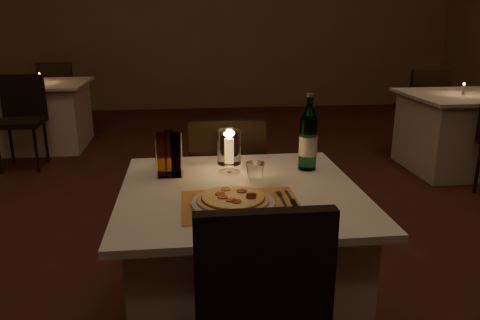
{
  "coord_description": "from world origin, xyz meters",
  "views": [
    {
      "loc": [
        -0.36,
        -2.64,
        1.43
      ],
      "look_at": [
        -0.14,
        -0.79,
        0.86
      ],
      "focal_mm": 35.0,
      "sensor_mm": 36.0,
      "label": 1
    }
  ],
  "objects": [
    {
      "name": "main_table",
      "position": [
        -0.14,
        -0.81,
        0.37
      ],
      "size": [
        1.0,
        1.0,
        0.74
      ],
      "color": "silver",
      "rests_on": "ground"
    },
    {
      "name": "knife",
      "position": [
        0.04,
        -1.02,
        0.75
      ],
      "size": [
        0.02,
        0.22,
        0.01
      ],
      "color": "black",
      "rests_on": "placemat"
    },
    {
      "name": "tumbler",
      "position": [
        -0.07,
        -0.71,
        0.78
      ],
      "size": [
        0.08,
        0.08,
        0.08
      ],
      "primitive_type": null,
      "color": "white",
      "rests_on": "main_table"
    },
    {
      "name": "neighbor_candle_right",
      "position": [
        2.23,
        1.46,
        0.79
      ],
      "size": [
        0.03,
        0.03,
        0.11
      ],
      "color": "white",
      "rests_on": "neighbor_table_right"
    },
    {
      "name": "chair_far",
      "position": [
        -0.14,
        -0.1,
        0.55
      ],
      "size": [
        0.42,
        0.42,
        0.9
      ],
      "color": "black",
      "rests_on": "ground"
    },
    {
      "name": "hurricane_candle",
      "position": [
        -0.17,
        -0.62,
        0.86
      ],
      "size": [
        0.11,
        0.11,
        0.21
      ],
      "color": "white",
      "rests_on": "main_table"
    },
    {
      "name": "neighbor_candle_left",
      "position": [
        -1.96,
        2.8,
        0.79
      ],
      "size": [
        0.03,
        0.03,
        0.11
      ],
      "color": "white",
      "rests_on": "neighbor_table_left"
    },
    {
      "name": "neighbor_chair_la",
      "position": [
        -1.96,
        2.09,
        0.55
      ],
      "size": [
        0.42,
        0.42,
        0.9
      ],
      "color": "black",
      "rests_on": "ground"
    },
    {
      "name": "water_bottle",
      "position": [
        0.2,
        -0.58,
        0.88
      ],
      "size": [
        0.09,
        0.09,
        0.36
      ],
      "color": "#5BAA75",
      "rests_on": "main_table"
    },
    {
      "name": "cruet_caddy",
      "position": [
        -0.44,
        -0.61,
        0.84
      ],
      "size": [
        0.12,
        0.12,
        0.21
      ],
      "color": "white",
      "rests_on": "main_table"
    },
    {
      "name": "neighbor_chair_rb",
      "position": [
        2.23,
        2.17,
        0.55
      ],
      "size": [
        0.42,
        0.42,
        0.9
      ],
      "color": "black",
      "rests_on": "ground"
    },
    {
      "name": "neighbor_table_right",
      "position": [
        2.23,
        1.46,
        0.37
      ],
      "size": [
        1.0,
        1.0,
        0.74
      ],
      "color": "silver",
      "rests_on": "ground"
    },
    {
      "name": "placemat",
      "position": [
        -0.16,
        -0.99,
        0.74
      ],
      "size": [
        0.45,
        0.34,
        0.0
      ],
      "primitive_type": "cube",
      "color": "#BF7F42",
      "rests_on": "main_table"
    },
    {
      "name": "wall_back",
      "position": [
        0.0,
        5.01,
        1.5
      ],
      "size": [
        8.0,
        0.02,
        3.0
      ],
      "primitive_type": "cube",
      "color": "#8E7953",
      "rests_on": "ground"
    },
    {
      "name": "plate",
      "position": [
        -0.19,
        -0.99,
        0.75
      ],
      "size": [
        0.32,
        0.32,
        0.01
      ],
      "primitive_type": "cylinder",
      "color": "white",
      "rests_on": "placemat"
    },
    {
      "name": "floor",
      "position": [
        0.0,
        0.0,
        -0.01
      ],
      "size": [
        8.0,
        10.0,
        0.02
      ],
      "primitive_type": "cube",
      "color": "#4D2119",
      "rests_on": "ground"
    },
    {
      "name": "fork",
      "position": [
        0.0,
        -0.96,
        0.75
      ],
      "size": [
        0.02,
        0.18,
        0.0
      ],
      "color": "silver",
      "rests_on": "placemat"
    },
    {
      "name": "neighbor_table_left",
      "position": [
        -1.96,
        2.8,
        0.37
      ],
      "size": [
        1.0,
        1.0,
        0.74
      ],
      "color": "silver",
      "rests_on": "ground"
    },
    {
      "name": "pizza",
      "position": [
        -0.19,
        -0.99,
        0.77
      ],
      "size": [
        0.28,
        0.28,
        0.02
      ],
      "color": "#D8B77F",
      "rests_on": "plate"
    },
    {
      "name": "neighbor_chair_lb",
      "position": [
        -1.96,
        3.51,
        0.55
      ],
      "size": [
        0.42,
        0.42,
        0.9
      ],
      "color": "black",
      "rests_on": "ground"
    }
  ]
}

